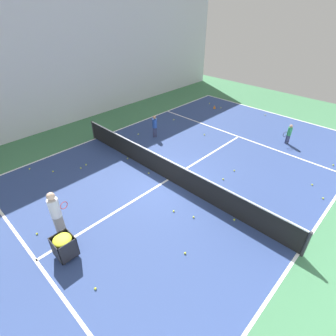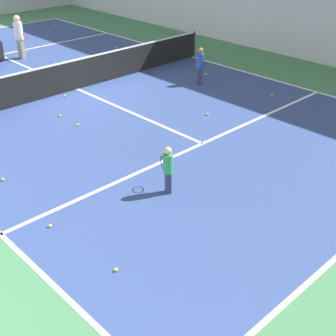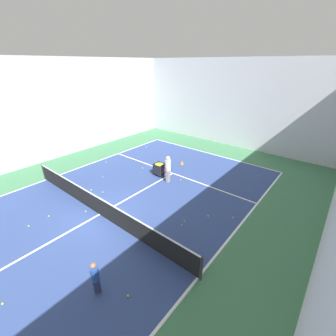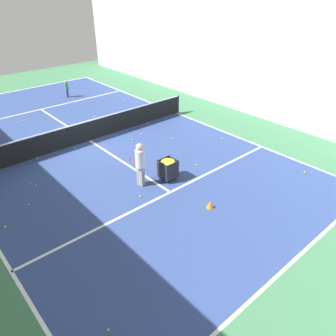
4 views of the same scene
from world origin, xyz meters
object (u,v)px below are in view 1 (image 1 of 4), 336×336
at_px(player_near_baseline, 289,133).
at_px(training_cone_0, 215,107).
at_px(ball_cart, 63,243).
at_px(tennis_net, 168,170).
at_px(coach_at_net, 55,211).
at_px(child_midcourt, 155,125).

height_order(player_near_baseline, training_cone_0, player_near_baseline).
bearing_deg(player_near_baseline, ball_cart, 20.02).
bearing_deg(tennis_net, player_near_baseline, -108.47).
xyz_separation_m(coach_at_net, child_midcourt, (2.99, -7.30, -0.26)).
xyz_separation_m(ball_cart, training_cone_0, (4.23, -13.80, -0.49)).
bearing_deg(ball_cart, coach_at_net, -19.13).
bearing_deg(player_near_baseline, tennis_net, 9.90).
xyz_separation_m(tennis_net, ball_cart, (-0.56, 5.14, 0.06)).
xyz_separation_m(child_midcourt, ball_cart, (-4.05, 7.67, -0.14)).
distance_m(player_near_baseline, coach_at_net, 12.13).
bearing_deg(training_cone_0, coach_at_net, 103.29).
xyz_separation_m(child_midcourt, training_cone_0, (0.18, -6.13, -0.63)).
height_order(coach_at_net, training_cone_0, coach_at_net).
bearing_deg(tennis_net, ball_cart, 96.21).
bearing_deg(ball_cart, player_near_baseline, -98.35).
bearing_deg(coach_at_net, tennis_net, -13.91).
xyz_separation_m(tennis_net, child_midcourt, (3.49, -2.53, 0.20)).
distance_m(tennis_net, child_midcourt, 4.31).
xyz_separation_m(tennis_net, training_cone_0, (3.67, -8.67, -0.43)).
height_order(tennis_net, training_cone_0, tennis_net).
height_order(ball_cart, training_cone_0, ball_cart).
bearing_deg(ball_cart, training_cone_0, -72.96).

